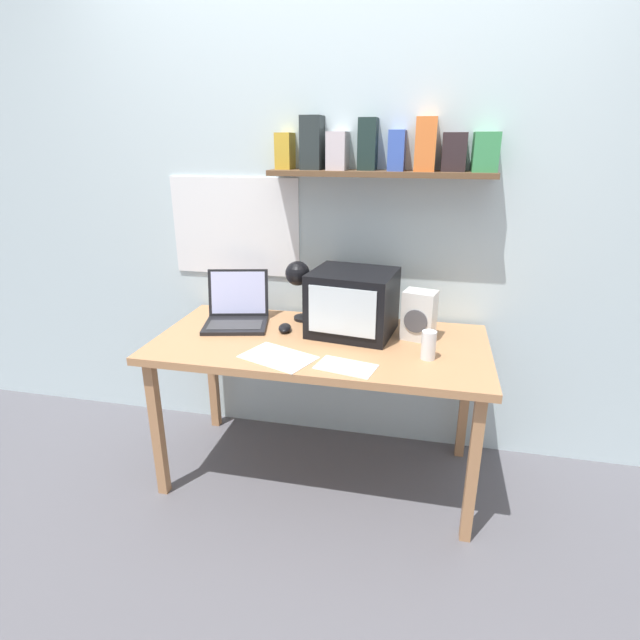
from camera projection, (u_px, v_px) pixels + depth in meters
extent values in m
plane|color=#5A585F|center=(320.00, 471.00, 2.54)|extent=(12.00, 12.00, 0.00)
cube|color=silver|center=(338.00, 202.00, 2.49)|extent=(5.60, 0.06, 2.60)
cube|color=white|center=(235.00, 227.00, 2.61)|extent=(0.69, 0.01, 0.50)
cube|color=brown|center=(380.00, 173.00, 2.28)|extent=(1.03, 0.18, 0.02)
cube|color=gold|center=(285.00, 151.00, 2.37)|extent=(0.07, 0.12, 0.16)
cube|color=#262F2F|center=(312.00, 143.00, 2.33)|extent=(0.09, 0.13, 0.24)
cube|color=silver|center=(338.00, 151.00, 2.31)|extent=(0.09, 0.14, 0.17)
cube|color=#1C2E2B|center=(368.00, 144.00, 2.28)|extent=(0.08, 0.12, 0.23)
cube|color=#3A5ABC|center=(397.00, 150.00, 2.25)|extent=(0.07, 0.14, 0.17)
cube|color=orange|center=(426.00, 144.00, 2.21)|extent=(0.09, 0.15, 0.23)
cube|color=#2E2225|center=(454.00, 152.00, 2.21)|extent=(0.10, 0.12, 0.16)
cube|color=#3C9354|center=(485.00, 152.00, 2.17)|extent=(0.11, 0.15, 0.17)
cube|color=tan|center=(320.00, 344.00, 2.30)|extent=(1.52, 0.74, 0.03)
cube|color=tan|center=(157.00, 429.00, 2.28)|extent=(0.04, 0.05, 0.69)
cube|color=tan|center=(473.00, 470.00, 2.00)|extent=(0.04, 0.05, 0.69)
cube|color=tan|center=(213.00, 372.00, 2.85)|extent=(0.04, 0.05, 0.69)
cube|color=tan|center=(465.00, 397.00, 2.56)|extent=(0.04, 0.05, 0.69)
cube|color=black|center=(353.00, 302.00, 2.34)|extent=(0.42, 0.38, 0.30)
cube|color=silver|center=(342.00, 312.00, 2.19)|extent=(0.31, 0.05, 0.22)
cube|color=black|center=(236.00, 325.00, 2.45)|extent=(0.35, 0.30, 0.02)
cube|color=#38383A|center=(235.00, 325.00, 2.43)|extent=(0.28, 0.19, 0.00)
cube|color=black|center=(238.00, 293.00, 2.55)|extent=(0.31, 0.12, 0.23)
cube|color=silver|center=(238.00, 293.00, 2.55)|extent=(0.28, 0.11, 0.21)
cylinder|color=black|center=(304.00, 318.00, 2.56)|extent=(0.11, 0.11, 0.01)
cylinder|color=black|center=(304.00, 294.00, 2.51)|extent=(0.02, 0.02, 0.25)
sphere|color=black|center=(298.00, 273.00, 2.41)|extent=(0.12, 0.12, 0.12)
cylinder|color=white|center=(429.00, 345.00, 2.08)|extent=(0.06, 0.06, 0.12)
cylinder|color=orange|center=(428.00, 349.00, 2.09)|extent=(0.05, 0.05, 0.09)
cube|color=silver|center=(419.00, 315.00, 2.28)|extent=(0.16, 0.14, 0.23)
cylinder|color=#4C4C51|center=(415.00, 321.00, 2.23)|extent=(0.11, 0.03, 0.11)
ellipsoid|color=black|center=(285.00, 328.00, 2.40)|extent=(0.08, 0.12, 0.03)
cube|color=white|center=(278.00, 357.00, 2.11)|extent=(0.35, 0.29, 0.00)
cube|color=silver|center=(346.00, 367.00, 2.02)|extent=(0.26, 0.19, 0.00)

